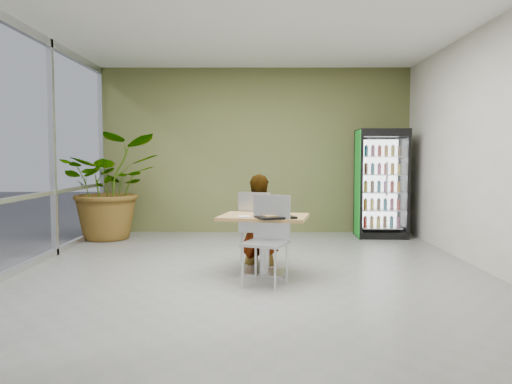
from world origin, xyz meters
TOP-DOWN VIEW (x-y plane):
  - ground at (0.00, 0.00)m, footprint 7.00×7.00m
  - room_envelope at (0.00, 0.00)m, footprint 6.00×7.00m
  - storefront_frame at (-3.00, 0.00)m, footprint 0.10×7.00m
  - dining_table at (0.13, -0.07)m, footprint 1.19×0.95m
  - chair_far at (0.04, 0.48)m, footprint 0.56×0.56m
  - chair_near at (0.18, -0.50)m, footprint 0.60×0.60m
  - seated_woman at (0.07, 0.53)m, footprint 0.65×0.52m
  - pizza_plate at (0.13, -0.04)m, footprint 0.29×0.22m
  - soda_cup at (0.34, -0.09)m, footprint 0.10×0.10m
  - napkin_stack at (-0.11, -0.29)m, footprint 0.15×0.15m
  - cafeteria_tray at (0.26, -0.36)m, footprint 0.53×0.46m
  - beverage_fridge at (2.34, 2.92)m, footprint 0.94×0.74m
  - potted_plant at (-2.61, 2.71)m, footprint 2.13×2.00m

SIDE VIEW (x-z plane):
  - ground at x=0.00m, z-range 0.00..0.00m
  - seated_woman at x=0.07m, z-range -0.30..1.25m
  - dining_table at x=0.13m, z-range 0.16..0.91m
  - chair_far at x=0.04m, z-range 0.09..1.09m
  - chair_near at x=0.18m, z-range 0.09..1.12m
  - napkin_stack at x=-0.11m, z-range 0.75..0.77m
  - cafeteria_tray at x=0.26m, z-range 0.75..0.78m
  - pizza_plate at x=0.13m, z-range 0.75..0.78m
  - soda_cup at x=0.34m, z-range 0.75..0.93m
  - potted_plant at x=-2.61m, z-range 0.00..1.89m
  - beverage_fridge at x=2.34m, z-range 0.00..1.98m
  - room_envelope at x=0.00m, z-range 0.00..3.20m
  - storefront_frame at x=-3.00m, z-range 0.00..3.20m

